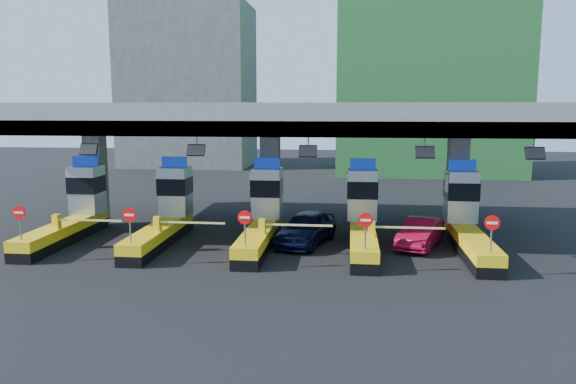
# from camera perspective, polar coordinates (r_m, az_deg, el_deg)

# --- Properties ---
(ground) EXTENTS (120.00, 120.00, 0.00)m
(ground) POSITION_cam_1_polar(r_m,az_deg,el_deg) (28.42, -2.63, -5.21)
(ground) COLOR black
(ground) RESTS_ON ground
(toll_canopy) EXTENTS (28.00, 12.09, 7.00)m
(toll_canopy) POSITION_cam_1_polar(r_m,az_deg,el_deg) (30.42, -1.88, 7.40)
(toll_canopy) COLOR slate
(toll_canopy) RESTS_ON ground
(toll_lane_far_left) EXTENTS (4.43, 8.00, 4.16)m
(toll_lane_far_left) POSITION_cam_1_polar(r_m,az_deg,el_deg) (31.48, -20.87, -1.80)
(toll_lane_far_left) COLOR black
(toll_lane_far_left) RESTS_ON ground
(toll_lane_left) EXTENTS (4.43, 8.00, 4.16)m
(toll_lane_left) POSITION_cam_1_polar(r_m,az_deg,el_deg) (29.55, -12.20, -2.08)
(toll_lane_left) COLOR black
(toll_lane_left) RESTS_ON ground
(toll_lane_center) EXTENTS (4.43, 8.00, 4.16)m
(toll_lane_center) POSITION_cam_1_polar(r_m,az_deg,el_deg) (28.38, -2.56, -2.33)
(toll_lane_center) COLOR black
(toll_lane_center) RESTS_ON ground
(toll_lane_right) EXTENTS (4.43, 8.00, 4.16)m
(toll_lane_right) POSITION_cam_1_polar(r_m,az_deg,el_deg) (28.06, 7.59, -2.53)
(toll_lane_right) COLOR black
(toll_lane_right) RESTS_ON ground
(toll_lane_far_right) EXTENTS (4.43, 8.00, 4.16)m
(toll_lane_far_right) POSITION_cam_1_polar(r_m,az_deg,el_deg) (28.63, 17.65, -2.65)
(toll_lane_far_right) COLOR black
(toll_lane_far_right) RESTS_ON ground
(bg_building_scaffold) EXTENTS (18.00, 12.00, 28.00)m
(bg_building_scaffold) POSITION_cam_1_polar(r_m,az_deg,el_deg) (60.16, 14.08, 15.37)
(bg_building_scaffold) COLOR #1E5926
(bg_building_scaffold) RESTS_ON ground
(bg_building_concrete) EXTENTS (14.00, 10.00, 18.00)m
(bg_building_concrete) POSITION_cam_1_polar(r_m,az_deg,el_deg) (65.86, -10.05, 10.54)
(bg_building_concrete) COLOR #4C4C49
(bg_building_concrete) RESTS_ON ground
(van) EXTENTS (3.23, 5.18, 1.64)m
(van) POSITION_cam_1_polar(r_m,az_deg,el_deg) (28.00, 1.87, -3.69)
(van) COLOR black
(van) RESTS_ON ground
(red_car) EXTENTS (2.90, 4.52, 1.41)m
(red_car) POSITION_cam_1_polar(r_m,az_deg,el_deg) (28.22, 13.31, -4.07)
(red_car) COLOR maroon
(red_car) RESTS_ON ground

